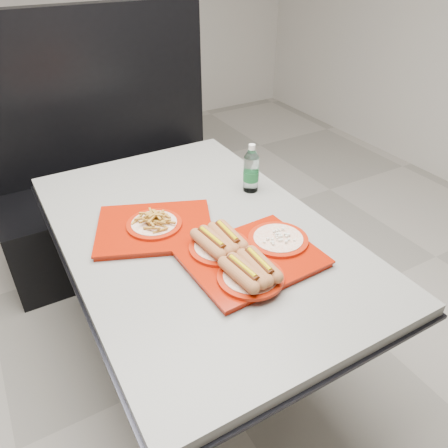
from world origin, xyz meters
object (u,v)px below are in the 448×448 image
tray_near (247,255)px  water_bottle (251,171)px  diner_table (198,265)px  booth_bench (115,186)px  tray_far (154,225)px

tray_near → water_bottle: bearing=56.1°
diner_table → tray_near: bearing=-77.7°
booth_bench → water_bottle: size_ratio=6.66×
diner_table → booth_bench: (0.00, 1.09, -0.18)m
tray_near → water_bottle: 0.49m
booth_bench → tray_far: bearing=-97.4°
water_bottle → tray_near: bearing=-123.9°
tray_far → water_bottle: (0.46, 0.08, 0.06)m
booth_bench → water_bottle: bearing=-71.1°
tray_near → booth_bench: bearing=92.3°
diner_table → tray_far: bearing=153.7°
tray_far → water_bottle: water_bottle is taller
tray_near → water_bottle: (0.27, 0.40, 0.05)m
booth_bench → tray_far: booth_bench is taller
water_bottle → booth_bench: bearing=108.9°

